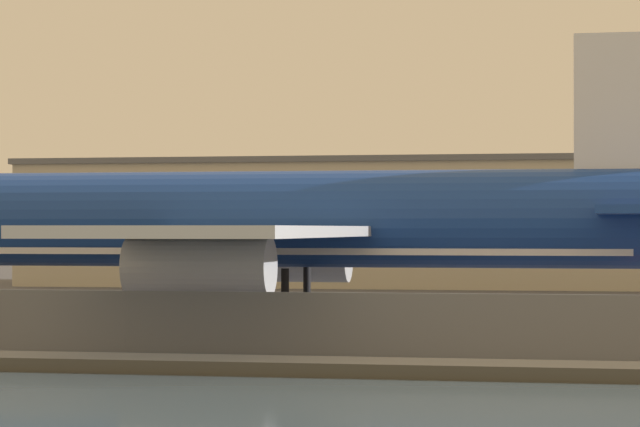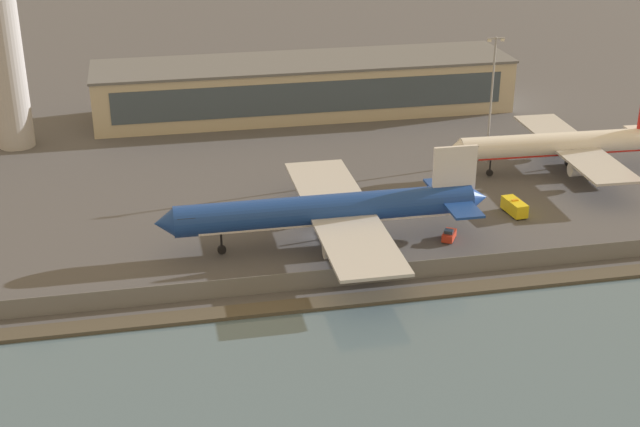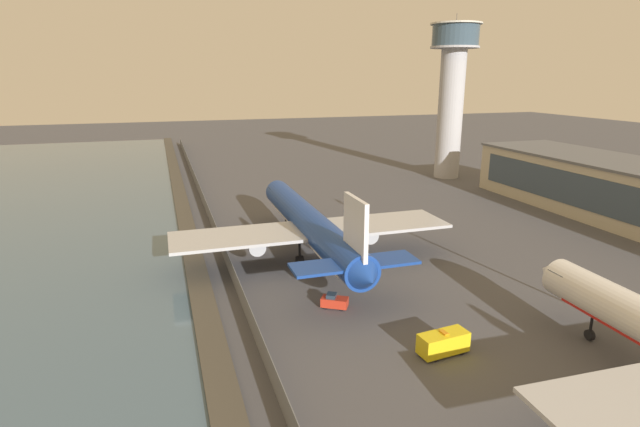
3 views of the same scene
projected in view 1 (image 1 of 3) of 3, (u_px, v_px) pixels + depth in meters
ground_plane at (231, 331)px, 74.68m from camera, size 500.00×500.00×0.00m
shoreline_seawall at (87, 362)px, 54.58m from camera, size 320.00×3.00×0.50m
perimeter_fence at (127, 325)px, 59.01m from camera, size 280.00×0.10×2.66m
cargo_jet_blue at (249, 223)px, 71.35m from camera, size 49.02×41.88×13.98m
baggage_tug at (625, 327)px, 65.67m from camera, size 3.04×3.56×1.80m
terminal_building at (519, 222)px, 132.91m from camera, size 87.47×19.27×11.21m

